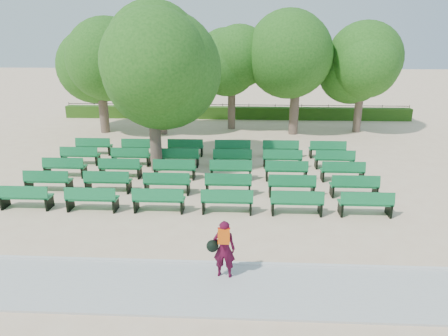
{
  "coord_description": "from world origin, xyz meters",
  "views": [
    {
      "loc": [
        0.59,
        -15.95,
        6.15
      ],
      "look_at": [
        -0.14,
        -1.0,
        1.1
      ],
      "focal_mm": 32.0,
      "sensor_mm": 36.0,
      "label": 1
    }
  ],
  "objects": [
    {
      "name": "ground",
      "position": [
        0.0,
        0.0,
        0.0
      ],
      "size": [
        120.0,
        120.0,
        0.0
      ],
      "primitive_type": "plane",
      "color": "beige"
    },
    {
      "name": "paving",
      "position": [
        0.0,
        -7.4,
        0.03
      ],
      "size": [
        30.0,
        2.2,
        0.06
      ],
      "primitive_type": "cube",
      "color": "#B8B9B4",
      "rests_on": "ground"
    },
    {
      "name": "curb",
      "position": [
        0.0,
        -6.25,
        0.05
      ],
      "size": [
        30.0,
        0.12,
        0.1
      ],
      "primitive_type": "cube",
      "color": "silver",
      "rests_on": "ground"
    },
    {
      "name": "hedge",
      "position": [
        0.0,
        14.0,
        0.45
      ],
      "size": [
        26.0,
        0.7,
        0.9
      ],
      "primitive_type": "cube",
      "color": "#2A5415",
      "rests_on": "ground"
    },
    {
      "name": "fence",
      "position": [
        0.0,
        14.4,
        0.0
      ],
      "size": [
        26.0,
        0.1,
        1.02
      ],
      "primitive_type": null,
      "color": "black",
      "rests_on": "ground"
    },
    {
      "name": "tree_line",
      "position": [
        0.0,
        10.0,
        0.0
      ],
      "size": [
        21.8,
        6.8,
        7.04
      ],
      "primitive_type": null,
      "color": "#27611A",
      "rests_on": "ground"
    },
    {
      "name": "bench_array",
      "position": [
        -1.18,
        0.73,
        0.1
      ],
      "size": [
        1.9,
        0.71,
        1.17
      ],
      "rotation": [
        0.0,
        0.0,
        0.07
      ],
      "color": "#13703A",
      "rests_on": "ground"
    },
    {
      "name": "tree_among",
      "position": [
        -3.47,
        1.82,
        4.93
      ],
      "size": [
        5.43,
        5.43,
        7.39
      ],
      "color": "brown",
      "rests_on": "ground"
    },
    {
      "name": "person",
      "position": [
        0.13,
        -6.85,
        0.89
      ],
      "size": [
        0.77,
        0.48,
        1.6
      ],
      "rotation": [
        0.0,
        0.0,
        3.03
      ],
      "color": "#430920",
      "rests_on": "ground"
    }
  ]
}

